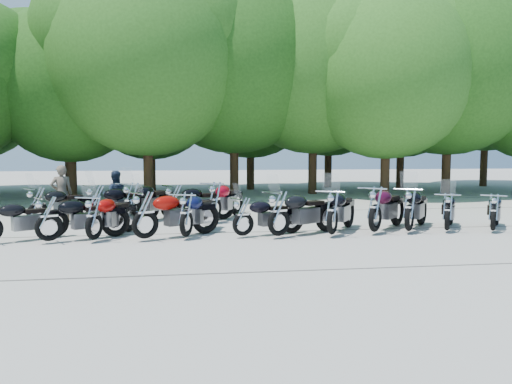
{
  "coord_description": "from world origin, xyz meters",
  "views": [
    {
      "loc": [
        -1.9,
        -11.89,
        2.22
      ],
      "look_at": [
        0.0,
        1.5,
        1.1
      ],
      "focal_mm": 35.0,
      "sensor_mm": 36.0,
      "label": 1
    }
  ],
  "objects": [
    {
      "name": "ground",
      "position": [
        0.0,
        0.0,
        0.0
      ],
      "size": [
        90.0,
        90.0,
        0.0
      ],
      "primitive_type": "plane",
      "color": "#A5A095",
      "rests_on": "ground"
    },
    {
      "name": "tree_2",
      "position": [
        -7.25,
        12.84,
        5.31
      ],
      "size": [
        7.31,
        7.31,
        8.97
      ],
      "color": "#3A2614",
      "rests_on": "ground"
    },
    {
      "name": "tree_3",
      "position": [
        -3.57,
        11.24,
        6.32
      ],
      "size": [
        8.7,
        8.7,
        10.67
      ],
      "color": "#3A2614",
      "rests_on": "ground"
    },
    {
      "name": "tree_4",
      "position": [
        0.54,
        13.09,
        6.64
      ],
      "size": [
        9.13,
        9.13,
        11.2
      ],
      "color": "#3A2614",
      "rests_on": "ground"
    },
    {
      "name": "tree_5",
      "position": [
        4.61,
        13.2,
        6.57
      ],
      "size": [
        9.04,
        9.04,
        11.1
      ],
      "color": "#3A2614",
      "rests_on": "ground"
    },
    {
      "name": "tree_6",
      "position": [
        7.55,
        10.82,
        5.81
      ],
      "size": [
        8.0,
        8.0,
        9.82
      ],
      "color": "#3A2614",
      "rests_on": "ground"
    },
    {
      "name": "tree_7",
      "position": [
        11.2,
        11.78,
        6.39
      ],
      "size": [
        8.79,
        8.79,
        10.79
      ],
      "color": "#3A2614",
      "rests_on": "ground"
    },
    {
      "name": "tree_10",
      "position": [
        -8.29,
        16.97,
        5.66
      ],
      "size": [
        7.78,
        7.78,
        9.55
      ],
      "color": "#3A2614",
      "rests_on": "ground"
    },
    {
      "name": "tree_11",
      "position": [
        -3.76,
        16.43,
        5.49
      ],
      "size": [
        7.56,
        7.56,
        9.28
      ],
      "color": "#3A2614",
      "rests_on": "ground"
    },
    {
      "name": "tree_12",
      "position": [
        1.8,
        16.47,
        5.72
      ],
      "size": [
        7.88,
        7.88,
        9.67
      ],
      "color": "#3A2614",
      "rests_on": "ground"
    },
    {
      "name": "tree_13",
      "position": [
        6.69,
        17.47,
        6.04
      ],
      "size": [
        8.31,
        8.31,
        10.2
      ],
      "color": "#3A2614",
      "rests_on": "ground"
    },
    {
      "name": "tree_14",
      "position": [
        10.68,
        16.09,
        5.83
      ],
      "size": [
        8.02,
        8.02,
        9.84
      ],
      "color": "#3A2614",
      "rests_on": "ground"
    },
    {
      "name": "tree_15",
      "position": [
        16.61,
        17.02,
        7.03
      ],
      "size": [
        9.67,
        9.67,
        11.86
      ],
      "color": "#3A2614",
      "rests_on": "ground"
    },
    {
      "name": "motorcycle_1",
      "position": [
        -5.14,
        0.49,
        0.65
      ],
      "size": [
        2.34,
        1.72,
        1.29
      ],
      "primitive_type": null,
      "rotation": [
        0.0,
        0.0,
        2.08
      ],
      "color": "black",
      "rests_on": "ground"
    },
    {
      "name": "motorcycle_2",
      "position": [
        -4.11,
        0.54,
        0.64
      ],
      "size": [
        1.55,
        2.36,
        1.29
      ],
      "primitive_type": null,
      "rotation": [
        0.0,
        0.0,
        2.73
      ],
      "color": "#9A0705",
      "rests_on": "ground"
    },
    {
      "name": "motorcycle_3",
      "position": [
        -2.89,
        0.48,
        0.7
      ],
      "size": [
        2.5,
        1.93,
        1.4
      ],
      "primitive_type": null,
      "rotation": [
        0.0,
        0.0,
        2.12
      ],
      "color": "#900A05",
      "rests_on": "ground"
    },
    {
      "name": "motorcycle_4",
      "position": [
        -1.89,
        0.62,
        0.67
      ],
      "size": [
        1.57,
        2.45,
        1.33
      ],
      "primitive_type": null,
      "rotation": [
        0.0,
        0.0,
        2.74
      ],
      "color": "#0C1035",
      "rests_on": "ground"
    },
    {
      "name": "motorcycle_5",
      "position": [
        -0.46,
        0.61,
        0.59
      ],
      "size": [
        2.17,
        1.34,
        1.18
      ],
      "primitive_type": null,
      "rotation": [
        0.0,
        0.0,
        1.94
      ],
      "color": "black",
      "rests_on": "ground"
    },
    {
      "name": "motorcycle_6",
      "position": [
        0.43,
        0.4,
        0.69
      ],
      "size": [
        2.47,
        1.87,
        1.37
      ],
      "primitive_type": null,
      "rotation": [
        0.0,
        0.0,
        2.1
      ],
      "color": "black",
      "rests_on": "ground"
    },
    {
      "name": "motorcycle_7",
      "position": [
        1.83,
        0.42,
        0.7
      ],
      "size": [
        1.94,
        2.49,
        1.39
      ],
      "primitive_type": null,
      "rotation": [
        0.0,
        0.0,
        2.58
      ],
      "color": "black",
      "rests_on": "ground"
    },
    {
      "name": "motorcycle_8",
      "position": [
        3.07,
        0.64,
        0.73
      ],
      "size": [
        2.29,
        2.44,
        1.45
      ],
      "primitive_type": null,
      "rotation": [
        0.0,
        0.0,
        2.42
      ],
      "color": "#34071D",
      "rests_on": "ground"
    },
    {
      "name": "motorcycle_9",
      "position": [
        4.04,
        0.66,
        0.7
      ],
      "size": [
        2.09,
        2.45,
        1.41
      ],
      "primitive_type": null,
      "rotation": [
        0.0,
        0.0,
        2.5
      ],
      "color": "black",
      "rests_on": "ground"
    },
    {
      "name": "motorcycle_10",
      "position": [
        5.13,
        0.66,
        0.61
      ],
      "size": [
        1.72,
        2.19,
        1.23
      ],
      "primitive_type": null,
      "rotation": [
        0.0,
        0.0,
        2.58
      ],
      "color": "black",
      "rests_on": "ground"
    },
    {
      "name": "motorcycle_11",
      "position": [
        6.35,
        0.45,
        0.6
      ],
      "size": [
        1.79,
        2.1,
        1.2
      ],
      "primitive_type": null,
      "rotation": [
        0.0,
        0.0,
        2.51
      ],
      "color": "black",
      "rests_on": "ground"
    },
    {
      "name": "motorcycle_12",
      "position": [
        -6.16,
        3.23,
        0.66
      ],
      "size": [
        2.18,
        2.12,
        1.32
      ],
      "primitive_type": null,
      "rotation": [
        0.0,
        0.0,
        2.33
      ],
      "color": "black",
      "rests_on": "ground"
    },
    {
      "name": "motorcycle_13",
      "position": [
        -4.48,
        3.17,
        0.7
      ],
      "size": [
        2.41,
        2.09,
        1.39
      ],
      "primitive_type": null,
      "rotation": [
        0.0,
        0.0,
        2.23
      ],
      "color": "black",
      "rests_on": "ground"
    },
    {
      "name": "motorcycle_14",
      "position": [
        -3.49,
        3.3,
        0.73
      ],
      "size": [
        2.1,
        2.56,
        1.45
      ],
      "primitive_type": null,
      "rotation": [
        0.0,
        0.0,
        2.54
      ],
      "color": "black",
      "rests_on": "ground"
    },
    {
      "name": "motorcycle_15",
      "position": [
        -2.22,
        3.3,
        0.68
      ],
      "size": [
        2.47,
        1.76,
        1.36
      ],
      "primitive_type": null,
      "rotation": [
        0.0,
        0.0,
        2.05
      ],
      "color": "black",
      "rests_on": "ground"
    },
    {
      "name": "motorcycle_16",
      "position": [
        -1.01,
        3.29,
        0.72
      ],
      "size": [
        1.85,
        2.63,
        1.44
      ],
      "primitive_type": null,
      "rotation": [
        0.0,
        0.0,
        2.67
      ],
      "color": "#9B0517",
      "rests_on": "ground"
    },
    {
      "name": "rider_0",
      "position": [
        -5.73,
        4.26,
        0.89
      ],
      "size": [
        0.74,
        0.59,
        1.78
      ],
      "primitive_type": "imported",
      "rotation": [
        0.0,
        0.0,
        3.41
      ],
      "color": "brown",
      "rests_on": "ground"
    },
    {
      "name": "rider_1",
      "position": [
        -4.14,
        4.44,
        0.79
      ],
      "size": [
        0.85,
        0.7,
        1.59
      ],
      "primitive_type": "imported",
      "rotation": [
        0.0,
        0.0,
        3.28
      ],
      "color": "#1D293D",
      "rests_on": "ground"
    }
  ]
}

